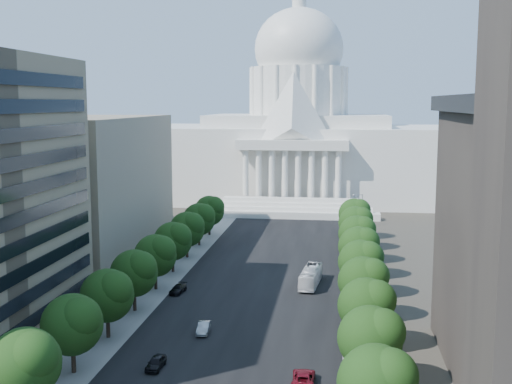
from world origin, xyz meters
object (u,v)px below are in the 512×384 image
at_px(car_red, 303,378).
at_px(city_bus, 311,277).
at_px(car_dark_b, 178,289).
at_px(car_dark_a, 156,363).
at_px(car_silver, 204,328).

height_order(car_red, city_bus, city_bus).
height_order(car_dark_b, city_bus, city_bus).
relative_size(car_dark_a, car_red, 0.76).
relative_size(car_dark_a, city_bus, 0.37).
bearing_deg(car_red, car_silver, -45.57).
distance_m(car_dark_b, city_bus, 24.14).
xyz_separation_m(car_red, car_dark_b, (-23.87, 34.13, -0.11)).
xyz_separation_m(car_silver, car_dark_b, (-8.56, 18.71, -0.08)).
distance_m(car_silver, car_red, 21.73).
xyz_separation_m(car_dark_a, car_silver, (3.31, 13.14, 0.02)).
height_order(car_dark_a, car_dark_b, car_dark_a).
bearing_deg(car_red, car_dark_a, -7.34).
relative_size(car_red, car_dark_b, 1.21).
relative_size(car_silver, car_red, 0.81).
xyz_separation_m(car_silver, city_bus, (14.30, 26.37, 0.88)).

